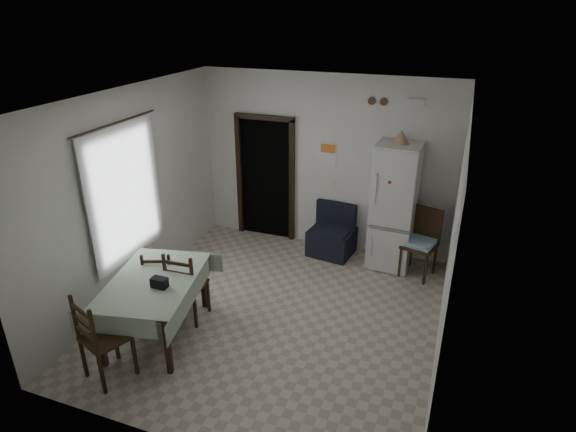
% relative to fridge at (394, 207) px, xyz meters
% --- Properties ---
extents(ground, '(4.50, 4.50, 0.00)m').
position_rel_fridge_xyz_m(ground, '(-1.21, -1.93, -1.00)').
color(ground, '#B7AC96').
rests_on(ground, ground).
extents(ceiling, '(4.20, 4.50, 0.02)m').
position_rel_fridge_xyz_m(ceiling, '(-1.21, -1.93, 1.90)').
color(ceiling, white).
rests_on(ceiling, ground).
extents(wall_back, '(4.20, 0.02, 2.90)m').
position_rel_fridge_xyz_m(wall_back, '(-1.21, 0.32, 0.45)').
color(wall_back, silver).
rests_on(wall_back, ground).
extents(wall_front, '(4.20, 0.02, 2.90)m').
position_rel_fridge_xyz_m(wall_front, '(-1.21, -4.18, 0.45)').
color(wall_front, silver).
rests_on(wall_front, ground).
extents(wall_left, '(0.02, 4.50, 2.90)m').
position_rel_fridge_xyz_m(wall_left, '(-3.31, -1.93, 0.45)').
color(wall_left, silver).
rests_on(wall_left, ground).
extents(wall_right, '(0.02, 4.50, 2.90)m').
position_rel_fridge_xyz_m(wall_right, '(0.89, -1.93, 0.45)').
color(wall_right, silver).
rests_on(wall_right, ground).
extents(doorway, '(1.06, 0.52, 2.22)m').
position_rel_fridge_xyz_m(doorway, '(-2.26, 0.52, 0.06)').
color(doorway, black).
rests_on(doorway, ground).
extents(window_recess, '(0.10, 1.20, 1.60)m').
position_rel_fridge_xyz_m(window_recess, '(-3.36, -2.13, 0.55)').
color(window_recess, silver).
rests_on(window_recess, ground).
extents(curtain, '(0.02, 1.45, 1.85)m').
position_rel_fridge_xyz_m(curtain, '(-3.25, -2.13, 0.55)').
color(curtain, silver).
rests_on(curtain, ground).
extents(curtain_rod, '(0.02, 1.60, 0.02)m').
position_rel_fridge_xyz_m(curtain_rod, '(-3.24, -2.13, 1.50)').
color(curtain_rod, black).
rests_on(curtain_rod, ground).
extents(calendar, '(0.28, 0.02, 0.40)m').
position_rel_fridge_xyz_m(calendar, '(-1.16, 0.31, 0.62)').
color(calendar, white).
rests_on(calendar, ground).
extents(calendar_image, '(0.24, 0.01, 0.14)m').
position_rel_fridge_xyz_m(calendar_image, '(-1.16, 0.30, 0.72)').
color(calendar_image, orange).
rests_on(calendar_image, ground).
extents(light_switch, '(0.08, 0.02, 0.12)m').
position_rel_fridge_xyz_m(light_switch, '(-1.06, 0.31, 0.10)').
color(light_switch, beige).
rests_on(light_switch, ground).
extents(vent_left, '(0.12, 0.03, 0.12)m').
position_rel_fridge_xyz_m(vent_left, '(-0.51, 0.30, 1.52)').
color(vent_left, brown).
rests_on(vent_left, ground).
extents(vent_right, '(0.12, 0.03, 0.12)m').
position_rel_fridge_xyz_m(vent_right, '(-0.33, 0.30, 1.52)').
color(vent_right, brown).
rests_on(vent_right, ground).
extents(emergency_light, '(0.25, 0.07, 0.09)m').
position_rel_fridge_xyz_m(emergency_light, '(0.14, 0.28, 1.55)').
color(emergency_light, white).
rests_on(emergency_light, ground).
extents(fridge, '(0.68, 0.68, 1.99)m').
position_rel_fridge_xyz_m(fridge, '(0.00, 0.00, 0.00)').
color(fridge, silver).
rests_on(fridge, ground).
extents(tan_cone, '(0.27, 0.27, 0.20)m').
position_rel_fridge_xyz_m(tan_cone, '(0.00, 0.00, 1.10)').
color(tan_cone, tan).
rests_on(tan_cone, fridge).
extents(navy_seat, '(0.77, 0.75, 0.83)m').
position_rel_fridge_xyz_m(navy_seat, '(-0.97, 0.00, -0.58)').
color(navy_seat, black).
rests_on(navy_seat, ground).
extents(corner_chair, '(0.57, 0.57, 1.07)m').
position_rel_fridge_xyz_m(corner_chair, '(0.46, -0.22, -0.46)').
color(corner_chair, black).
rests_on(corner_chair, ground).
extents(dining_table, '(1.30, 1.70, 0.79)m').
position_rel_fridge_xyz_m(dining_table, '(-2.45, -2.82, -0.60)').
color(dining_table, '#9EB298').
rests_on(dining_table, ground).
extents(black_bag, '(0.19, 0.12, 0.12)m').
position_rel_fridge_xyz_m(black_bag, '(-2.27, -2.93, -0.14)').
color(black_bag, black).
rests_on(black_bag, dining_table).
extents(dining_chair_far_left, '(0.52, 0.52, 0.93)m').
position_rel_fridge_xyz_m(dining_chair_far_left, '(-2.70, -2.33, -0.53)').
color(dining_chair_far_left, black).
rests_on(dining_chair_far_left, ground).
extents(dining_chair_far_right, '(0.46, 0.46, 1.02)m').
position_rel_fridge_xyz_m(dining_chair_far_right, '(-2.27, -2.37, -0.49)').
color(dining_chair_far_right, black).
rests_on(dining_chair_far_right, ground).
extents(dining_chair_near_head, '(0.60, 0.60, 1.08)m').
position_rel_fridge_xyz_m(dining_chair_near_head, '(-2.53, -3.65, -0.46)').
color(dining_chair_near_head, black).
rests_on(dining_chair_near_head, ground).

